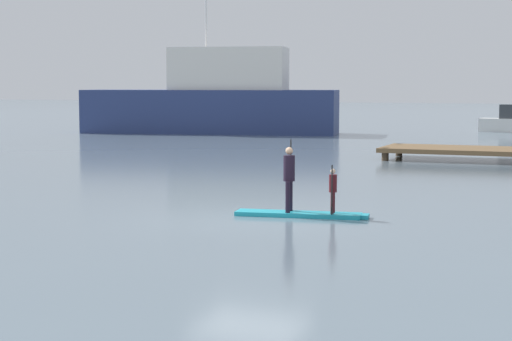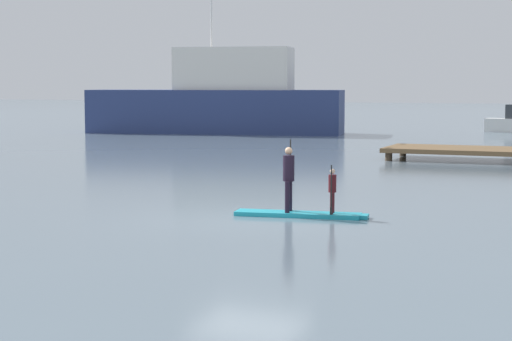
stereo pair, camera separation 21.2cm
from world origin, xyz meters
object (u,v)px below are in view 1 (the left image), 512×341
object	(u,v)px
paddleboard_near	(301,214)
paddler_adult	(289,175)
paddler_child_solo	(333,189)
fishing_boat_white_large	(215,100)

from	to	relation	value
paddleboard_near	paddler_adult	xyz separation A→B (m)	(-0.29, -0.04, 0.91)
paddler_child_solo	fishing_boat_white_large	world-z (taller)	fishing_boat_white_large
paddler_child_solo	paddler_adult	bearing A→B (deg)	-172.43
fishing_boat_white_large	paddler_child_solo	bearing A→B (deg)	-61.14
paddleboard_near	fishing_boat_white_large	distance (m)	34.22
paddler_adult	paddler_child_solo	world-z (taller)	paddler_adult
paddleboard_near	paddler_child_solo	world-z (taller)	paddler_child_solo
paddler_adult	paddler_child_solo	distance (m)	1.06
paddler_child_solo	fishing_boat_white_large	distance (m)	34.45
paddleboard_near	fishing_boat_white_large	size ratio (longest dim) A/B	0.20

